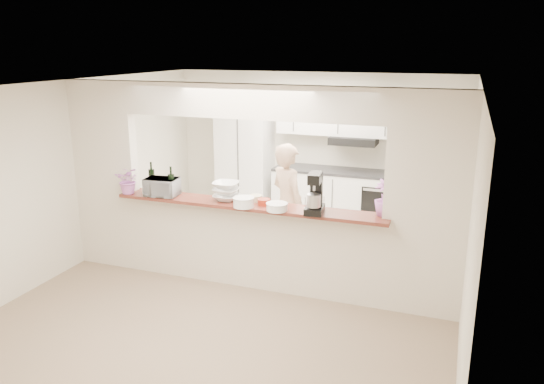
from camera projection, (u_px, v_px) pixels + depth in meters
The scene contains 19 objects.
floor at pixel (250, 285), 6.69m from camera, with size 6.00×6.00×0.00m, color gray.
tile_overlay at pixel (289, 243), 8.09m from camera, with size 5.00×2.90×0.01m, color silver.
partition at pixel (249, 171), 6.29m from camera, with size 5.00×0.15×2.50m.
bar_counter at pixel (250, 242), 6.53m from camera, with size 3.40×0.38×1.09m.
kitchen_cabinets at pixel (301, 165), 8.95m from camera, with size 3.15×0.62×2.25m.
refrigerator at pixel (438, 184), 8.18m from camera, with size 0.75×0.70×1.70m, color #B0AFB4.
flower_left at pixel (129, 180), 6.74m from camera, with size 0.32×0.27×0.35m, color #E278D2.
wine_bottle_a at pixel (152, 179), 6.88m from camera, with size 0.08×0.08×0.38m.
wine_bottle_b at pixel (171, 185), 6.62m from camera, with size 0.08×0.08×0.38m.
toaster_oven at pixel (162, 187), 6.66m from camera, with size 0.41×0.28×0.23m, color #ABABB0.
serving_bowls at pixel (226, 191), 6.45m from camera, with size 0.31×0.31×0.23m, color silver.
plate_stack_a at pixel (244, 202), 6.21m from camera, with size 0.25×0.25×0.12m.
plate_stack_b at pixel (277, 207), 6.07m from camera, with size 0.25×0.25×0.09m.
red_bowl at pixel (264, 202), 6.29m from camera, with size 0.15×0.15×0.07m, color maroon.
tan_bowl at pixel (256, 198), 6.44m from camera, with size 0.16×0.16×0.07m, color tan.
utensil_caddy at pixel (315, 201), 6.15m from camera, with size 0.21×0.13×0.20m.
stand_mixer at pixel (315, 195), 5.96m from camera, with size 0.23×0.34×0.47m.
flower_right at pixel (385, 198), 5.86m from camera, with size 0.23×0.23×0.41m, color #B96FCF.
person at pixel (288, 206), 7.11m from camera, with size 0.61×0.40×1.68m, color tan.
Camera 1 is at (2.36, -5.66, 2.92)m, focal length 35.00 mm.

